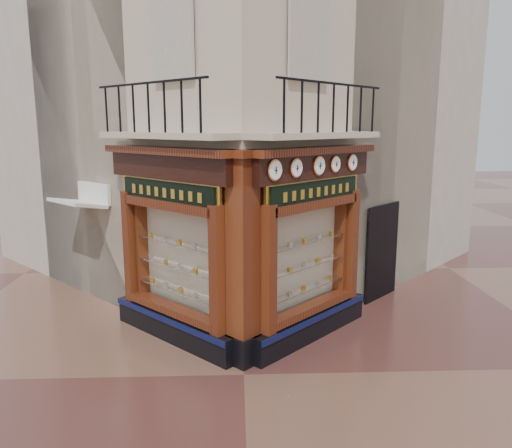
{
  "coord_description": "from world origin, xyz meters",
  "views": [
    {
      "loc": [
        -0.11,
        -8.24,
        4.38
      ],
      "look_at": [
        0.3,
        2.0,
        2.36
      ],
      "focal_mm": 35.0,
      "sensor_mm": 36.0,
      "label": 1
    }
  ],
  "objects_px": {
    "clock_e": "(352,162)",
    "signboard_right": "(316,192)",
    "awning": "(84,305)",
    "clock_b": "(296,168)",
    "clock_d": "(335,164)",
    "clock_c": "(319,166)",
    "signboard_left": "(167,192)",
    "corner_pilaster": "(243,262)",
    "clock_a": "(275,170)"
  },
  "relations": [
    {
      "from": "clock_c",
      "to": "signboard_left",
      "type": "xyz_separation_m",
      "value": [
        -2.95,
        0.12,
        -0.52
      ]
    },
    {
      "from": "clock_a",
      "to": "clock_d",
      "type": "bearing_deg",
      "value": 0.0
    },
    {
      "from": "clock_b",
      "to": "signboard_right",
      "type": "distance_m",
      "value": 0.94
    },
    {
      "from": "signboard_right",
      "to": "clock_c",
      "type": "bearing_deg",
      "value": -120.9
    },
    {
      "from": "corner_pilaster",
      "to": "clock_e",
      "type": "xyz_separation_m",
      "value": [
        2.34,
        1.73,
        1.67
      ]
    },
    {
      "from": "clock_c",
      "to": "awning",
      "type": "distance_m",
      "value": 6.91
    },
    {
      "from": "clock_c",
      "to": "signboard_right",
      "type": "distance_m",
      "value": 0.54
    },
    {
      "from": "clock_b",
      "to": "signboard_right",
      "type": "bearing_deg",
      "value": 8.06
    },
    {
      "from": "clock_c",
      "to": "awning",
      "type": "height_order",
      "value": "clock_c"
    },
    {
      "from": "clock_b",
      "to": "clock_c",
      "type": "bearing_deg",
      "value": 0.0
    },
    {
      "from": "signboard_left",
      "to": "clock_e",
      "type": "bearing_deg",
      "value": -124.25
    },
    {
      "from": "clock_c",
      "to": "awning",
      "type": "bearing_deg",
      "value": 111.77
    },
    {
      "from": "clock_a",
      "to": "signboard_right",
      "type": "bearing_deg",
      "value": 4.57
    },
    {
      "from": "corner_pilaster",
      "to": "signboard_left",
      "type": "relative_size",
      "value": 1.83
    },
    {
      "from": "clock_c",
      "to": "clock_e",
      "type": "relative_size",
      "value": 1.07
    },
    {
      "from": "awning",
      "to": "clock_c",
      "type": "bearing_deg",
      "value": -158.23
    },
    {
      "from": "clock_e",
      "to": "signboard_left",
      "type": "relative_size",
      "value": 0.16
    },
    {
      "from": "clock_d",
      "to": "awning",
      "type": "relative_size",
      "value": 0.24
    },
    {
      "from": "clock_a",
      "to": "awning",
      "type": "height_order",
      "value": "clock_a"
    },
    {
      "from": "clock_b",
      "to": "clock_e",
      "type": "distance_m",
      "value": 1.91
    },
    {
      "from": "clock_b",
      "to": "clock_d",
      "type": "distance_m",
      "value": 1.27
    },
    {
      "from": "signboard_left",
      "to": "signboard_right",
      "type": "xyz_separation_m",
      "value": [
        2.92,
        0.0,
        0.0
      ]
    },
    {
      "from": "clock_e",
      "to": "clock_a",
      "type": "bearing_deg",
      "value": -180.0
    },
    {
      "from": "awning",
      "to": "clock_a",
      "type": "bearing_deg",
      "value": -171.0
    },
    {
      "from": "awning",
      "to": "signboard_right",
      "type": "distance_m",
      "value": 6.59
    },
    {
      "from": "signboard_right",
      "to": "clock_d",
      "type": "bearing_deg",
      "value": -12.6
    },
    {
      "from": "clock_b",
      "to": "signboard_left",
      "type": "bearing_deg",
      "value": 120.57
    },
    {
      "from": "clock_e",
      "to": "clock_b",
      "type": "bearing_deg",
      "value": -180.0
    },
    {
      "from": "clock_a",
      "to": "signboard_left",
      "type": "height_order",
      "value": "clock_a"
    },
    {
      "from": "clock_b",
      "to": "clock_e",
      "type": "xyz_separation_m",
      "value": [
        1.35,
        1.35,
        0.0
      ]
    },
    {
      "from": "clock_d",
      "to": "signboard_right",
      "type": "relative_size",
      "value": 0.15
    },
    {
      "from": "clock_a",
      "to": "clock_c",
      "type": "height_order",
      "value": "clock_a"
    },
    {
      "from": "clock_a",
      "to": "clock_c",
      "type": "bearing_deg",
      "value": 0.0
    },
    {
      "from": "corner_pilaster",
      "to": "clock_c",
      "type": "bearing_deg",
      "value": -14.23
    },
    {
      "from": "awning",
      "to": "signboard_left",
      "type": "height_order",
      "value": "signboard_left"
    },
    {
      "from": "clock_b",
      "to": "signboard_left",
      "type": "distance_m",
      "value": 2.58
    },
    {
      "from": "clock_e",
      "to": "awning",
      "type": "relative_size",
      "value": 0.25
    },
    {
      "from": "clock_a",
      "to": "clock_b",
      "type": "height_order",
      "value": "clock_a"
    },
    {
      "from": "corner_pilaster",
      "to": "clock_d",
      "type": "height_order",
      "value": "corner_pilaster"
    },
    {
      "from": "clock_b",
      "to": "signboard_left",
      "type": "xyz_separation_m",
      "value": [
        -2.45,
        0.63,
        -0.52
      ]
    },
    {
      "from": "clock_d",
      "to": "awning",
      "type": "bearing_deg",
      "value": 116.66
    },
    {
      "from": "clock_b",
      "to": "clock_c",
      "type": "xyz_separation_m",
      "value": [
        0.51,
        0.51,
        -0.0
      ]
    },
    {
      "from": "signboard_right",
      "to": "clock_e",
      "type": "bearing_deg",
      "value": -5.58
    },
    {
      "from": "corner_pilaster",
      "to": "clock_a",
      "type": "height_order",
      "value": "corner_pilaster"
    },
    {
      "from": "clock_a",
      "to": "clock_e",
      "type": "relative_size",
      "value": 1.08
    },
    {
      "from": "corner_pilaster",
      "to": "clock_e",
      "type": "distance_m",
      "value": 3.36
    },
    {
      "from": "clock_e",
      "to": "signboard_left",
      "type": "distance_m",
      "value": 3.9
    },
    {
      "from": "clock_e",
      "to": "clock_d",
      "type": "bearing_deg",
      "value": -180.0
    },
    {
      "from": "clock_e",
      "to": "signboard_right",
      "type": "relative_size",
      "value": 0.16
    },
    {
      "from": "clock_e",
      "to": "awning",
      "type": "bearing_deg",
      "value": 121.73
    }
  ]
}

